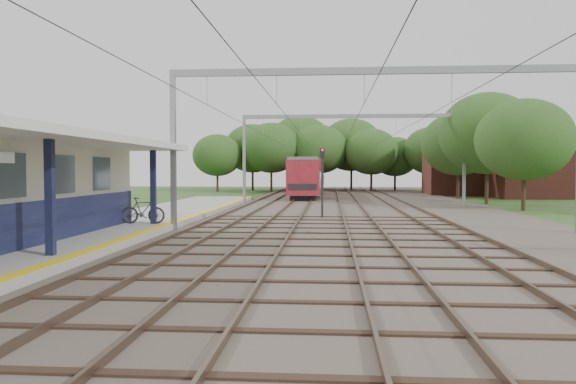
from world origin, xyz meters
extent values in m
plane|color=#2D4C1E|center=(0.00, 0.00, 0.00)|extent=(160.00, 160.00, 0.00)
cube|color=#473D33|center=(4.00, 30.00, 0.05)|extent=(18.00, 90.00, 0.10)
cube|color=gray|center=(-7.50, 14.00, 0.17)|extent=(5.00, 52.00, 0.35)
cube|color=yellow|center=(-5.25, 14.00, 0.35)|extent=(0.45, 52.00, 0.01)
cube|color=#101433|center=(-7.28, 7.00, 1.05)|extent=(0.06, 18.00, 1.40)
cube|color=slate|center=(-7.27, 7.00, 2.55)|extent=(0.05, 16.00, 1.30)
cube|color=#101433|center=(-5.90, 6.00, 1.95)|extent=(0.22, 0.22, 3.20)
cube|color=#101433|center=(-5.90, 15.00, 1.95)|extent=(0.22, 0.22, 3.20)
cube|color=white|center=(-6.00, 4.00, 3.00)|extent=(0.06, 0.85, 0.26)
cube|color=brown|center=(-4.22, 30.00, 0.17)|extent=(0.07, 88.00, 0.15)
cube|color=brown|center=(-2.78, 30.00, 0.17)|extent=(0.07, 88.00, 0.15)
cube|color=brown|center=(-1.22, 30.00, 0.17)|extent=(0.07, 88.00, 0.15)
cube|color=brown|center=(0.22, 30.00, 0.17)|extent=(0.07, 88.00, 0.15)
cube|color=brown|center=(2.48, 30.00, 0.17)|extent=(0.07, 88.00, 0.15)
cube|color=brown|center=(3.92, 30.00, 0.17)|extent=(0.07, 88.00, 0.15)
cube|color=brown|center=(6.08, 30.00, 0.17)|extent=(0.07, 88.00, 0.15)
cube|color=brown|center=(7.52, 30.00, 0.17)|extent=(0.07, 88.00, 0.15)
cube|color=gray|center=(-5.00, 15.00, 3.50)|extent=(0.22, 0.22, 7.00)
cube|color=gray|center=(3.50, 15.00, 6.85)|extent=(17.00, 0.20, 0.30)
cube|color=gray|center=(-5.00, 35.00, 3.50)|extent=(0.22, 0.22, 7.00)
cube|color=gray|center=(12.00, 35.00, 3.50)|extent=(0.22, 0.22, 7.00)
cube|color=gray|center=(3.50, 35.00, 6.85)|extent=(17.00, 0.20, 0.30)
cylinder|color=black|center=(-3.50, 30.00, 5.50)|extent=(0.02, 88.00, 0.02)
cylinder|color=black|center=(-0.50, 30.00, 5.50)|extent=(0.02, 88.00, 0.02)
cylinder|color=black|center=(3.20, 30.00, 5.50)|extent=(0.02, 88.00, 0.02)
cylinder|color=black|center=(6.80, 30.00, 5.50)|extent=(0.02, 88.00, 0.02)
cylinder|color=#382619|center=(-10.00, 61.00, 1.44)|extent=(0.28, 0.28, 2.88)
ellipsoid|color=#254719|center=(-10.00, 61.00, 4.96)|extent=(6.72, 6.72, 5.76)
cylinder|color=#382619|center=(-4.00, 63.00, 1.26)|extent=(0.28, 0.28, 2.52)
ellipsoid|color=#254719|center=(-4.00, 63.00, 4.34)|extent=(5.88, 5.88, 5.04)
cylinder|color=#382619|center=(2.00, 60.00, 1.62)|extent=(0.28, 0.28, 3.24)
ellipsoid|color=#254719|center=(2.00, 60.00, 5.58)|extent=(7.56, 7.56, 6.48)
cylinder|color=#382619|center=(8.00, 62.00, 1.35)|extent=(0.28, 0.28, 2.70)
ellipsoid|color=#254719|center=(8.00, 62.00, 4.65)|extent=(6.30, 6.30, 5.40)
cylinder|color=#382619|center=(14.50, 38.00, 1.26)|extent=(0.28, 0.28, 2.52)
ellipsoid|color=#254719|center=(14.50, 38.00, 4.34)|extent=(5.88, 5.88, 5.04)
cylinder|color=#382619|center=(15.00, 54.00, 1.44)|extent=(0.28, 0.28, 2.88)
ellipsoid|color=#254719|center=(15.00, 54.00, 4.96)|extent=(6.72, 6.72, 5.76)
cube|color=brown|center=(21.00, 46.00, 2.25)|extent=(7.00, 6.00, 4.50)
cube|color=maroon|center=(21.00, 46.00, 5.40)|extent=(4.99, 6.12, 4.99)
cube|color=brown|center=(16.00, 52.00, 2.50)|extent=(8.00, 6.00, 5.00)
cube|color=maroon|center=(16.00, 52.00, 5.90)|extent=(5.52, 6.12, 5.52)
imported|color=black|center=(-6.36, 15.00, 0.92)|extent=(1.93, 0.61, 1.15)
cube|color=black|center=(-0.50, 45.60, 0.32)|extent=(2.20, 15.72, 0.44)
cube|color=maroon|center=(-0.50, 45.60, 2.03)|extent=(2.75, 17.09, 2.97)
cube|color=black|center=(-0.50, 45.60, 2.33)|extent=(2.79, 15.72, 0.85)
cube|color=slate|center=(-0.50, 45.60, 3.64)|extent=(2.53, 17.09, 0.28)
cube|color=black|center=(-0.50, 63.30, 0.32)|extent=(2.20, 15.72, 0.44)
cube|color=maroon|center=(-0.50, 63.30, 2.03)|extent=(2.75, 17.09, 2.97)
cube|color=black|center=(-0.50, 63.30, 2.33)|extent=(2.79, 15.72, 0.85)
cube|color=slate|center=(-0.50, 63.30, 3.64)|extent=(2.53, 17.09, 0.28)
cylinder|color=black|center=(1.35, 21.80, 1.76)|extent=(0.14, 0.14, 3.52)
cube|color=black|center=(1.35, 21.80, 3.62)|extent=(0.29, 0.21, 0.48)
sphere|color=red|center=(1.35, 21.70, 3.77)|extent=(0.12, 0.12, 0.12)
camera|label=1|loc=(1.80, -8.85, 2.71)|focal=35.00mm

